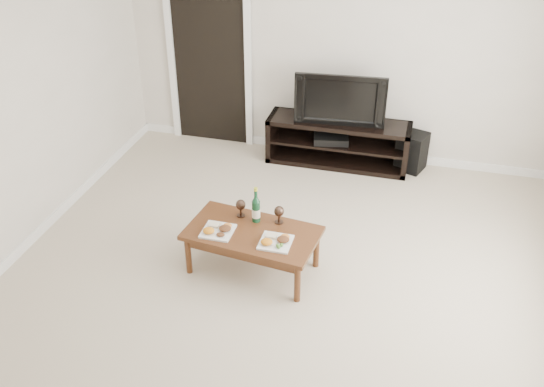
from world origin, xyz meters
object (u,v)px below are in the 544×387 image
at_px(television, 341,97).
at_px(coffee_table, 253,250).
at_px(media_console, 338,142).
at_px(subwoofer, 412,151).

relative_size(television, coffee_table, 0.89).
relative_size(media_console, coffee_table, 1.43).
xyz_separation_m(television, coffee_table, (-0.40, -2.20, -0.64)).
bearing_deg(television, subwoofer, 1.41).
height_order(subwoofer, coffee_table, subwoofer).
relative_size(media_console, television, 1.61).
bearing_deg(coffee_table, media_console, 79.72).
bearing_deg(subwoofer, media_console, -154.40).
bearing_deg(coffee_table, television, 79.72).
bearing_deg(media_console, television, 0.00).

